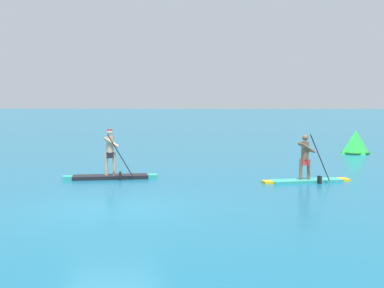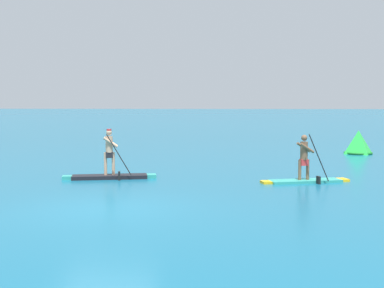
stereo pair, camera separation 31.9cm
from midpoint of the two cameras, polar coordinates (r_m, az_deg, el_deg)
name	(u,v)px [view 1 (the left image)]	position (r m, az deg, el deg)	size (l,w,h in m)	color
ground	(111,209)	(13.80, -9.64, -7.14)	(440.00, 440.00, 0.00)	#145B7A
paddleboarder_mid_center	(111,170)	(19.20, -9.41, -2.85)	(3.42, 1.29, 1.83)	black
paddleboarder_far_right	(306,172)	(18.58, 12.02, -3.03)	(3.19, 1.40, 1.78)	teal
race_marker_buoy	(356,143)	(29.64, 17.32, 0.09)	(1.63, 1.63, 1.29)	green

